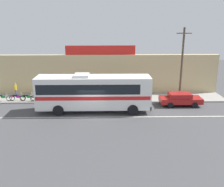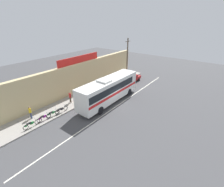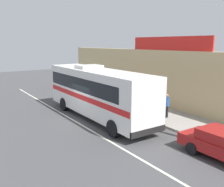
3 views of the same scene
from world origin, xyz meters
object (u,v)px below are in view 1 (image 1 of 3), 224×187
motorcycle_red (17,97)px  motorcycle_purple (28,97)px  pedestrian_far_left (122,90)px  utility_pole (182,64)px  parked_car (180,99)px  intercity_bus (93,91)px  motorcycle_blue (38,97)px  pedestrian_far_right (16,89)px  pedestrian_by_curb (63,89)px  motorcycle_green (2,97)px

motorcycle_red → motorcycle_purple: 1.18m
pedestrian_far_left → utility_pole: bearing=-8.7°
parked_car → pedestrian_far_left: pedestrian_far_left is taller
intercity_bus → motorcycle_blue: 7.04m
intercity_bus → motorcycle_blue: bearing=154.6°
pedestrian_far_right → parked_car: bearing=-9.9°
utility_pole → pedestrian_by_curb: size_ratio=4.66×
motorcycle_green → pedestrian_far_right: size_ratio=1.21×
utility_pole → motorcycle_blue: bearing=180.0°
motorcycle_green → pedestrian_far_left: bearing=3.6°
parked_car → motorcycle_red: 17.86m
intercity_bus → motorcycle_purple: size_ratio=5.90×
intercity_bus → pedestrian_by_curb: bearing=131.7°
motorcycle_purple → pedestrian_far_right: 2.58m
parked_car → pedestrian_far_right: (-18.49, 3.22, 0.34)m
motorcycle_red → motorcycle_blue: size_ratio=0.97×
motorcycle_green → motorcycle_blue: (4.00, -0.12, 0.00)m
motorcycle_purple → motorcycle_red: bearing=177.8°
intercity_bus → pedestrian_far_left: size_ratio=6.39×
motorcycle_green → motorcycle_blue: bearing=-1.7°
intercity_bus → motorcycle_green: size_ratio=5.63×
motorcycle_blue → pedestrian_by_curb: (2.51, 1.21, 0.57)m
utility_pole → parked_car: bearing=-101.8°
pedestrian_by_curb → intercity_bus: bearing=-48.3°
motorcycle_purple → pedestrian_far_right: pedestrian_far_right is taller
motorcycle_green → motorcycle_purple: (2.80, 0.03, 0.00)m
motorcycle_green → pedestrian_far_left: pedestrian_far_left is taller
motorcycle_red → pedestrian_by_curb: 5.03m
parked_car → motorcycle_purple: size_ratio=2.32×
utility_pole → motorcycle_green: size_ratio=4.03×
motorcycle_red → pedestrian_by_curb: size_ratio=1.09×
motorcycle_red → pedestrian_far_left: size_ratio=1.06×
pedestrian_far_left → pedestrian_by_curb: pedestrian_far_left is taller
motorcycle_blue → motorcycle_purple: (-1.21, 0.15, 0.00)m
motorcycle_purple → utility_pole: bearing=-0.6°
motorcycle_purple → pedestrian_far_left: pedestrian_far_left is taller
pedestrian_by_curb → motorcycle_blue: bearing=-154.2°
parked_car → utility_pole: (0.29, 1.37, 3.50)m
intercity_bus → parked_car: size_ratio=2.55×
intercity_bus → motorcycle_red: (-8.60, 3.15, -1.50)m
motorcycle_purple → pedestrian_by_curb: size_ratio=1.11×
motorcycle_purple → intercity_bus: bearing=-22.7°
utility_pole → motorcycle_red: utility_pole is taller
pedestrian_far_left → pedestrian_by_curb: (-6.87, 0.26, -0.02)m
utility_pole → motorcycle_red: bearing=179.3°
intercity_bus → parked_car: 9.42m
utility_pole → motorcycle_blue: size_ratio=4.14×
parked_car → motorcycle_green: (-19.41, 1.50, -0.17)m
utility_pole → motorcycle_red: (-18.08, 0.21, -3.67)m
motorcycle_blue → parked_car: bearing=-5.1°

